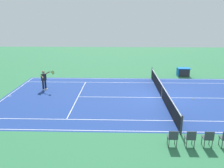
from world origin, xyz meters
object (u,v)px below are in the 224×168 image
Objects in this scene: equipment_cart_tarped at (183,72)px; spectator_chair_5 at (208,138)px; tennis_ball at (193,99)px; tennis_net at (162,91)px; spectator_chair_7 at (173,137)px; spectator_chair_6 at (190,137)px; tennis_player_near at (44,79)px.

spectator_chair_5 is at bearing 80.10° from equipment_cart_tarped.
tennis_ball is 7.26m from equipment_cart_tarped.
equipment_cart_tarped reaches higher than tennis_ball.
tennis_net reaches higher than spectator_chair_5.
spectator_chair_7 is at bearing 66.20° from tennis_ball.
spectator_chair_6 is (-0.10, 7.03, 0.03)m from tennis_net.
equipment_cart_tarped is at bearing -103.17° from spectator_chair_6.
spectator_chair_7 is (0.82, 0.00, 0.00)m from spectator_chair_6.
spectator_chair_6 is (0.82, 0.00, 0.00)m from spectator_chair_5.
tennis_net is 7.07m from spectator_chair_7.
spectator_chair_5 is 1.00× the size of spectator_chair_6.
equipment_cart_tarped is (-1.12, -7.16, 0.40)m from tennis_ball.
tennis_ball is at bearing -100.99° from spectator_chair_5.
spectator_chair_6 is 14.20m from equipment_cart_tarped.
spectator_chair_5 is at bearing 79.01° from tennis_ball.
tennis_player_near is 1.93× the size of spectator_chair_5.
tennis_ball is at bearing 170.12° from tennis_player_near.
spectator_chair_5 is (1.29, 6.66, 0.49)m from tennis_ball.
spectator_chair_6 is at bearing 76.83° from equipment_cart_tarped.
spectator_chair_7 reaches higher than tennis_ball.
tennis_net is 2.30m from tennis_ball.
tennis_player_near is (9.48, -1.67, 0.44)m from tennis_net.
spectator_chair_5 is at bearing 140.11° from tennis_player_near.
tennis_net is at bearing -89.15° from spectator_chair_6.
equipment_cart_tarped is (-4.06, -13.82, -0.08)m from spectator_chair_7.
tennis_net is 13.30× the size of spectator_chair_6.
tennis_player_near is at bearing 21.78° from equipment_cart_tarped.
equipment_cart_tarped is (-3.23, -13.82, -0.08)m from spectator_chair_6.
spectator_chair_7 is (0.72, 7.03, 0.03)m from tennis_net.
tennis_net is 7.03m from spectator_chair_6.
tennis_player_near reaches higher than tennis_ball.
spectator_chair_5 reaches higher than tennis_ball.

